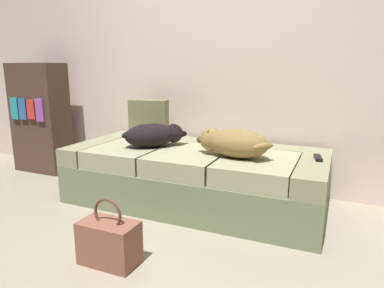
{
  "coord_description": "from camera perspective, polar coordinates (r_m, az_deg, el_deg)",
  "views": [
    {
      "loc": [
        1.02,
        -1.24,
        1.05
      ],
      "look_at": [
        0.0,
        1.09,
        0.49
      ],
      "focal_mm": 32.17,
      "sensor_mm": 36.0,
      "label": 1
    }
  ],
  "objects": [
    {
      "name": "throw_pillow",
      "position": [
        3.09,
        -7.18,
        4.12
      ],
      "size": [
        0.36,
        0.18,
        0.34
      ],
      "primitive_type": "cube",
      "rotation": [
        0.0,
        0.0,
        0.19
      ],
      "color": "olive",
      "rests_on": "couch"
    },
    {
      "name": "ground_plane",
      "position": [
        1.92,
        -14.12,
        -21.1
      ],
      "size": [
        10.0,
        10.0,
        0.0
      ],
      "primitive_type": "plane",
      "color": "#9F927C"
    },
    {
      "name": "couch",
      "position": [
        2.73,
        0.43,
        -5.34
      ],
      "size": [
        1.97,
        0.88,
        0.44
      ],
      "color": "#707C56",
      "rests_on": "ground"
    },
    {
      "name": "bookshelf",
      "position": [
        3.85,
        -23.84,
        3.96
      ],
      "size": [
        0.56,
        0.3,
        1.1
      ],
      "color": "#4B3529",
      "rests_on": "ground"
    },
    {
      "name": "back_wall",
      "position": [
        3.13,
        4.67,
        18.84
      ],
      "size": [
        6.4,
        0.1,
        2.8
      ],
      "primitive_type": "cube",
      "color": "beige",
      "rests_on": "ground"
    },
    {
      "name": "dog_tan",
      "position": [
        2.43,
        6.82,
        0.21
      ],
      "size": [
        0.59,
        0.3,
        0.2
      ],
      "color": "olive",
      "rests_on": "couch"
    },
    {
      "name": "dog_dark",
      "position": [
        2.75,
        -6.25,
        1.49
      ],
      "size": [
        0.47,
        0.46,
        0.19
      ],
      "color": "black",
      "rests_on": "couch"
    },
    {
      "name": "tv_remote",
      "position": [
        2.52,
        20.15,
        -2.15
      ],
      "size": [
        0.07,
        0.16,
        0.02
      ],
      "primitive_type": "cube",
      "rotation": [
        0.0,
        0.0,
        0.19
      ],
      "color": "black",
      "rests_on": "couch"
    },
    {
      "name": "handbag",
      "position": [
        2.0,
        -13.57,
        -15.47
      ],
      "size": [
        0.32,
        0.18,
        0.38
      ],
      "color": "brown",
      "rests_on": "ground"
    }
  ]
}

